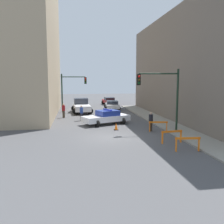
# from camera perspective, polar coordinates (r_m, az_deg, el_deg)

# --- Properties ---
(ground_plane) EXTENTS (120.00, 120.00, 0.00)m
(ground_plane) POSITION_cam_1_polar(r_m,az_deg,el_deg) (19.31, -0.18, -5.84)
(ground_plane) COLOR #4C4C4F
(sidewalk_right) EXTENTS (2.40, 44.00, 0.12)m
(sidewalk_right) POSITION_cam_1_polar(r_m,az_deg,el_deg) (21.09, 16.78, -4.86)
(sidewalk_right) COLOR gray
(sidewalk_right) RESTS_ON ground_plane
(building_right) EXTENTS (12.00, 28.00, 11.68)m
(building_right) POSITION_cam_1_polar(r_m,az_deg,el_deg) (31.15, 22.97, 9.43)
(building_right) COLOR #6B6056
(building_right) RESTS_ON ground_plane
(traffic_light_near) EXTENTS (3.64, 0.35, 5.20)m
(traffic_light_near) POSITION_cam_1_polar(r_m,az_deg,el_deg) (21.42, 11.89, 4.85)
(traffic_light_near) COLOR black
(traffic_light_near) RESTS_ON sidewalk_right
(traffic_light_far) EXTENTS (3.44, 0.35, 5.20)m
(traffic_light_far) POSITION_cam_1_polar(r_m,az_deg,el_deg) (34.57, -9.56, 5.60)
(traffic_light_far) COLOR black
(traffic_light_far) RESTS_ON ground_plane
(police_car) EXTENTS (5.05, 3.55, 1.52)m
(police_car) POSITION_cam_1_polar(r_m,az_deg,el_deg) (24.82, -1.27, -1.17)
(police_car) COLOR white
(police_car) RESTS_ON ground_plane
(white_truck) EXTENTS (2.85, 5.51, 1.90)m
(white_truck) POSITION_cam_1_polar(r_m,az_deg,el_deg) (34.02, -7.00, 1.41)
(white_truck) COLOR silver
(white_truck) RESTS_ON ground_plane
(parked_car_near) EXTENTS (2.44, 4.40, 1.31)m
(parked_car_near) POSITION_cam_1_polar(r_m,az_deg,el_deg) (37.16, 0.04, 1.61)
(parked_car_near) COLOR silver
(parked_car_near) RESTS_ON ground_plane
(parked_car_mid) EXTENTS (2.49, 4.42, 1.31)m
(parked_car_mid) POSITION_cam_1_polar(r_m,az_deg,el_deg) (44.44, -0.66, 2.56)
(parked_car_mid) COLOR maroon
(parked_car_mid) RESTS_ON ground_plane
(pedestrian_crossing) EXTENTS (0.37, 0.37, 1.66)m
(pedestrian_crossing) POSITION_cam_1_polar(r_m,az_deg,el_deg) (27.17, -6.99, -0.19)
(pedestrian_crossing) COLOR black
(pedestrian_crossing) RESTS_ON ground_plane
(pedestrian_corner) EXTENTS (0.49, 0.49, 1.66)m
(pedestrian_corner) POSITION_cam_1_polar(r_m,az_deg,el_deg) (29.60, -11.01, 0.35)
(pedestrian_corner) COLOR #382D23
(pedestrian_corner) RESTS_ON ground_plane
(pedestrian_sidewalk) EXTENTS (0.50, 0.50, 1.66)m
(pedestrian_sidewalk) POSITION_cam_1_polar(r_m,az_deg,el_deg) (21.86, 8.86, -2.07)
(pedestrian_sidewalk) COLOR #382D23
(pedestrian_sidewalk) RESTS_ON ground_plane
(barrier_front) EXTENTS (1.60, 0.29, 0.90)m
(barrier_front) POSITION_cam_1_polar(r_m,az_deg,el_deg) (16.21, 16.90, -6.51)
(barrier_front) COLOR orange
(barrier_front) RESTS_ON ground_plane
(barrier_mid) EXTENTS (1.59, 0.36, 0.90)m
(barrier_mid) POSITION_cam_1_polar(r_m,az_deg,el_deg) (17.99, 13.51, -5.02)
(barrier_mid) COLOR orange
(barrier_mid) RESTS_ON ground_plane
(barrier_back) EXTENTS (1.58, 0.43, 0.90)m
(barrier_back) POSITION_cam_1_polar(r_m,az_deg,el_deg) (21.62, 10.53, -2.86)
(barrier_back) COLOR orange
(barrier_back) RESTS_ON ground_plane
(traffic_cone) EXTENTS (0.36, 0.36, 0.66)m
(traffic_cone) POSITION_cam_1_polar(r_m,az_deg,el_deg) (22.05, 0.94, -3.33)
(traffic_cone) COLOR black
(traffic_cone) RESTS_ON ground_plane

